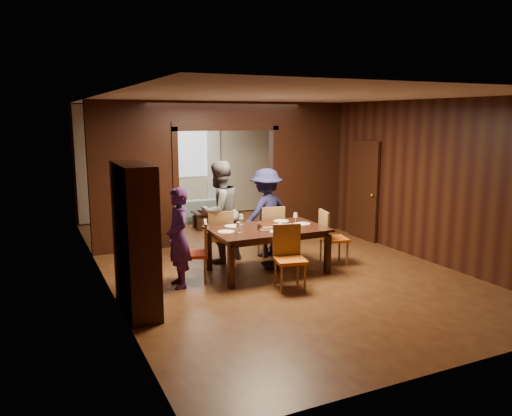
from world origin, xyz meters
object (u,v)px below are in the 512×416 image
person_navy (266,213)px  chair_near (290,258)px  hutch (135,238)px  chair_left (193,252)px  chair_far_r (270,231)px  chair_far_l (221,236)px  sofa (191,210)px  person_grey (219,212)px  dining_table (267,250)px  chair_right (334,237)px  person_purple (178,238)px  coffee_table (210,220)px

person_navy → chair_near: size_ratio=1.70×
person_navy → hutch: (-2.76, -1.69, 0.17)m
chair_left → chair_near: (1.22, -0.95, 0.00)m
chair_far_r → hutch: size_ratio=0.48×
chair_far_l → hutch: bearing=61.1°
sofa → chair_far_r: size_ratio=2.03×
person_grey → dining_table: (0.51, -0.94, -0.53)m
chair_right → hutch: (-3.63, -0.70, 0.52)m
chair_far_r → person_grey: bearing=6.6°
person_purple → dining_table: 1.61m
chair_near → chair_right: bearing=43.8°
person_grey → chair_left: bearing=28.5°
dining_table → coffee_table: size_ratio=2.37×
person_grey → hutch: bearing=22.6°
person_grey → coffee_table: (0.77, 2.66, -0.71)m
chair_right → chair_near: bearing=133.6°
person_navy → chair_far_r: person_navy is taller
chair_near → person_purple: bearing=163.3°
person_grey → person_navy: (0.92, -0.03, -0.09)m
person_grey → chair_far_r: (0.99, -0.07, -0.43)m
chair_near → hutch: bearing=-171.1°
coffee_table → hutch: hutch is taller
chair_far_l → person_purple: bearing=61.2°
coffee_table → chair_left: chair_left is taller
dining_table → chair_left: size_ratio=1.95×
person_grey → hutch: 2.52m
dining_table → hutch: bearing=-161.6°
chair_far_l → chair_near: 1.82m
chair_left → hutch: (-1.06, -0.82, 0.52)m
dining_table → sofa: bearing=88.5°
chair_near → hutch: hutch is taller
person_navy → chair_far_l: bearing=-13.8°
person_grey → chair_far_r: person_grey is taller
person_navy → coffee_table: bearing=-103.6°
person_grey → coffee_table: person_grey is taller
person_navy → chair_far_l: person_navy is taller
person_navy → coffee_table: 2.76m
chair_near → coffee_table: bearing=97.9°
hutch → chair_far_r: bearing=30.2°
sofa → chair_left: chair_left is taller
person_grey → chair_right: size_ratio=1.88×
chair_right → chair_near: (-1.35, -0.83, 0.00)m
hutch → person_purple: bearing=41.6°
coffee_table → hutch: (-2.61, -4.37, 0.80)m
person_grey → dining_table: person_grey is taller
person_purple → sofa: size_ratio=0.79×
person_purple → chair_far_l: person_purple is taller
chair_left → hutch: bearing=-34.6°
person_grey → chair_left: 1.27m
coffee_table → chair_far_r: size_ratio=0.82×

